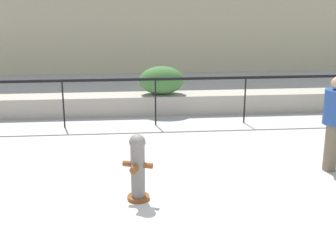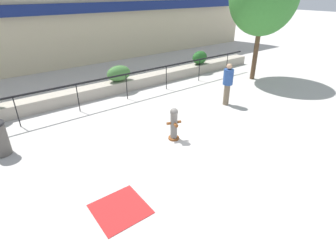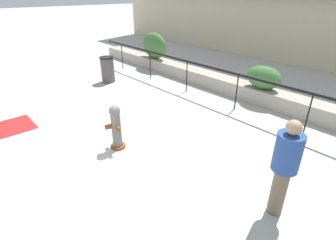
{
  "view_description": "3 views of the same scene",
  "coord_description": "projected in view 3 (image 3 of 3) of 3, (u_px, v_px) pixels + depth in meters",
  "views": [
    {
      "loc": [
        -0.62,
        -5.76,
        3.31
      ],
      "look_at": [
        0.07,
        2.32,
        0.89
      ],
      "focal_mm": 50.0,
      "sensor_mm": 36.0,
      "label": 1
    },
    {
      "loc": [
        -5.09,
        -4.73,
        4.34
      ],
      "look_at": [
        -0.33,
        1.52,
        0.4
      ],
      "focal_mm": 28.0,
      "sensor_mm": 36.0,
      "label": 2
    },
    {
      "loc": [
        4.26,
        -1.65,
        3.38
      ],
      "look_at": [
        -0.13,
        2.22,
        0.46
      ],
      "focal_mm": 28.0,
      "sensor_mm": 36.0,
      "label": 3
    }
  ],
  "objects": [
    {
      "name": "fire_hydrant",
      "position": [
        116.0,
        127.0,
        6.01
      ],
      "size": [
        0.48,
        0.48,
        1.08
      ],
      "color": "brown",
      "rests_on": "ground"
    },
    {
      "name": "fence_railing_segment",
      "position": [
        238.0,
        78.0,
        7.79
      ],
      "size": [
        15.0,
        0.05,
        1.15
      ],
      "color": "black",
      "rests_on": "ground"
    },
    {
      "name": "pedestrian",
      "position": [
        285.0,
        164.0,
        4.01
      ],
      "size": [
        0.47,
        0.47,
        1.73
      ],
      "color": "brown",
      "rests_on": "ground"
    },
    {
      "name": "ground_plane",
      "position": [
        91.0,
        174.0,
        5.34
      ],
      "size": [
        120.0,
        120.0,
        0.0
      ],
      "primitive_type": "plane",
      "color": "#BCB7B2"
    },
    {
      "name": "hedge_bush_1",
      "position": [
        264.0,
        77.0,
        8.36
      ],
      "size": [
        1.15,
        0.7,
        0.72
      ],
      "primitive_type": "ellipsoid",
      "color": "#427538",
      "rests_on": "planter_wall_low"
    },
    {
      "name": "planter_wall_low",
      "position": [
        255.0,
        94.0,
        8.78
      ],
      "size": [
        18.0,
        0.7,
        0.5
      ],
      "primitive_type": "cube",
      "color": "#ADA393",
      "rests_on": "ground"
    },
    {
      "name": "hedge_bush_0",
      "position": [
        154.0,
        45.0,
        12.02
      ],
      "size": [
        1.56,
        0.6,
        1.15
      ],
      "primitive_type": "ellipsoid",
      "color": "#427538",
      "rests_on": "planter_wall_low"
    },
    {
      "name": "trash_bin",
      "position": [
        108.0,
        69.0,
        10.48
      ],
      "size": [
        0.55,
        0.55,
        1.01
      ],
      "color": "#56514C",
      "rests_on": "ground"
    },
    {
      "name": "tactile_warning_pad",
      "position": [
        11.0,
        127.0,
        7.17
      ],
      "size": [
        1.11,
        1.11,
        0.01
      ],
      "primitive_type": "cube",
      "color": "#B22323",
      "rests_on": "ground"
    }
  ]
}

